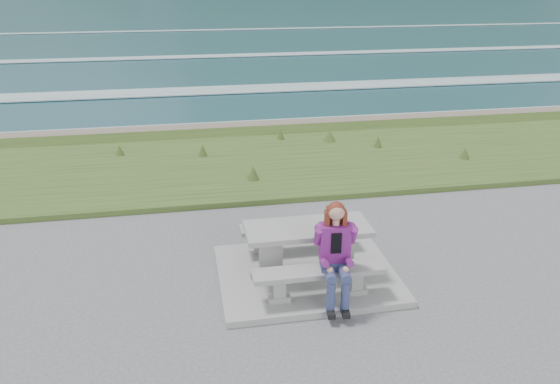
{
  "coord_description": "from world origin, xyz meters",
  "views": [
    {
      "loc": [
        -1.66,
        -6.86,
        4.3
      ],
      "look_at": [
        -0.18,
        1.2,
        0.91
      ],
      "focal_mm": 35.0,
      "sensor_mm": 36.0,
      "label": 1
    }
  ],
  "objects_px": {
    "bench_landward": "(319,275)",
    "bench_seaward": "(297,230)",
    "seated_woman": "(336,268)",
    "picnic_table": "(307,237)"
  },
  "relations": [
    {
      "from": "bench_landward",
      "to": "picnic_table",
      "type": "bearing_deg",
      "value": 90.0
    },
    {
      "from": "picnic_table",
      "to": "seated_woman",
      "type": "relative_size",
      "value": 1.28
    },
    {
      "from": "bench_landward",
      "to": "bench_seaward",
      "type": "xyz_separation_m",
      "value": [
        0.0,
        1.4,
        0.0
      ]
    },
    {
      "from": "seated_woman",
      "to": "bench_landward",
      "type": "bearing_deg",
      "value": 151.65
    },
    {
      "from": "bench_landward",
      "to": "bench_seaward",
      "type": "distance_m",
      "value": 1.4
    },
    {
      "from": "bench_landward",
      "to": "bench_seaward",
      "type": "height_order",
      "value": "same"
    },
    {
      "from": "bench_landward",
      "to": "seated_woman",
      "type": "bearing_deg",
      "value": -34.75
    },
    {
      "from": "bench_seaward",
      "to": "bench_landward",
      "type": "bearing_deg",
      "value": -90.0
    },
    {
      "from": "seated_woman",
      "to": "picnic_table",
      "type": "bearing_deg",
      "value": 109.36
    },
    {
      "from": "bench_seaward",
      "to": "seated_woman",
      "type": "height_order",
      "value": "seated_woman"
    }
  ]
}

